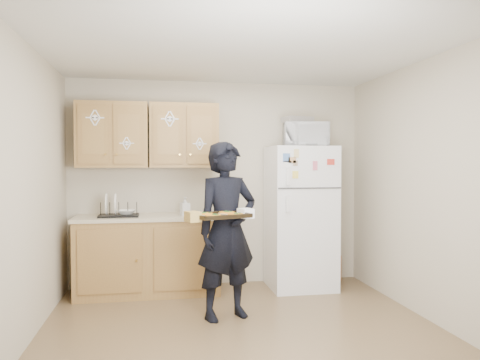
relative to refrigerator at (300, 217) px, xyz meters
name	(u,v)px	position (x,y,z in m)	size (l,w,h in m)	color
floor	(245,335)	(-0.95, -1.43, -0.85)	(3.60, 3.60, 0.00)	brown
ceiling	(245,46)	(-0.95, -1.43, 1.65)	(3.60, 3.60, 0.00)	silver
wall_back	(218,183)	(-0.95, 0.37, 0.40)	(3.60, 0.04, 2.50)	#B5AA93
wall_front	(313,214)	(-0.95, -3.23, 0.40)	(3.60, 0.04, 2.50)	#B5AA93
wall_left	(23,194)	(-2.75, -1.43, 0.40)	(0.04, 3.60, 2.50)	#B5AA93
wall_right	(434,190)	(0.85, -1.43, 0.40)	(0.04, 3.60, 2.50)	#B5AA93
refrigerator	(300,217)	(0.00, 0.00, 0.00)	(0.75, 0.70, 1.70)	white
base_cabinet	(148,256)	(-1.80, 0.05, -0.42)	(1.60, 0.60, 0.86)	#8F5D31
countertop	(148,217)	(-1.80, 0.05, 0.03)	(1.64, 0.64, 0.04)	beige
upper_cab_left	(113,135)	(-2.20, 0.18, 0.98)	(0.80, 0.33, 0.75)	#8F5D31
upper_cab_right	(184,136)	(-1.38, 0.18, 0.98)	(0.80, 0.33, 0.75)	#8F5D31
cereal_box	(333,268)	(0.52, 0.24, -0.69)	(0.20, 0.07, 0.32)	gold
person	(227,230)	(-1.04, -0.95, 0.00)	(0.62, 0.41, 1.71)	black
baking_tray	(220,216)	(-1.14, -1.24, 0.17)	(0.48, 0.35, 0.04)	black
pizza_front_left	(213,216)	(-1.22, -1.35, 0.19)	(0.16, 0.16, 0.02)	gold
pizza_front_right	(235,214)	(-1.01, -1.27, 0.19)	(0.16, 0.16, 0.02)	gold
pizza_back_left	(205,214)	(-1.27, -1.20, 0.19)	(0.16, 0.16, 0.02)	gold
pizza_back_right	(227,213)	(-1.06, -1.12, 0.19)	(0.16, 0.16, 0.02)	gold
microwave	(305,135)	(0.05, -0.05, 0.99)	(0.51, 0.35, 0.28)	white
foil_pan	(297,120)	(-0.05, -0.02, 1.17)	(0.33, 0.23, 0.07)	#BBBCC2
dish_rack	(119,209)	(-2.12, 0.02, 0.14)	(0.44, 0.33, 0.18)	black
bowl	(126,212)	(-2.04, 0.02, 0.10)	(0.20, 0.20, 0.05)	white
soap_bottle	(185,206)	(-1.38, -0.01, 0.16)	(0.10, 0.10, 0.21)	white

